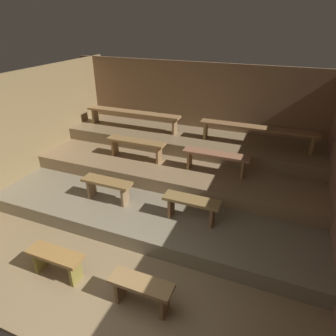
# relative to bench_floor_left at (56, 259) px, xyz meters

# --- Properties ---
(ground) EXTENTS (6.90, 6.07, 0.08)m
(ground) POSITION_rel_bench_floor_left_xyz_m (0.69, 2.09, -0.36)
(ground) COLOR olive
(wall_back) EXTENTS (6.90, 0.06, 2.47)m
(wall_back) POSITION_rel_bench_floor_left_xyz_m (0.69, 4.76, 0.92)
(wall_back) COLOR #846244
(wall_back) RESTS_ON ground
(wall_left) EXTENTS (0.06, 6.07, 2.47)m
(wall_left) POSITION_rel_bench_floor_left_xyz_m (-2.39, 2.09, 0.92)
(wall_left) COLOR olive
(wall_left) RESTS_ON ground
(platform_lower) EXTENTS (6.10, 3.89, 0.28)m
(platform_lower) POSITION_rel_bench_floor_left_xyz_m (0.69, 2.78, -0.18)
(platform_lower) COLOR #7A6F57
(platform_lower) RESTS_ON ground
(platform_middle) EXTENTS (6.10, 2.51, 0.28)m
(platform_middle) POSITION_rel_bench_floor_left_xyz_m (0.69, 3.47, 0.11)
(platform_middle) COLOR #876C4C
(platform_middle) RESTS_ON platform_lower
(platform_upper) EXTENTS (6.10, 1.35, 0.28)m
(platform_upper) POSITION_rel_bench_floor_left_xyz_m (0.69, 4.05, 0.39)
(platform_upper) COLOR #7C6648
(platform_upper) RESTS_ON platform_middle
(bench_floor_left) EXTENTS (0.85, 0.29, 0.43)m
(bench_floor_left) POSITION_rel_bench_floor_left_xyz_m (0.00, 0.00, 0.00)
(bench_floor_left) COLOR olive
(bench_floor_left) RESTS_ON ground
(bench_floor_right) EXTENTS (0.85, 0.29, 0.43)m
(bench_floor_right) POSITION_rel_bench_floor_left_xyz_m (1.37, 0.00, 0.00)
(bench_floor_right) COLOR olive
(bench_floor_right) RESTS_ON ground
(bench_lower_left) EXTENTS (0.97, 0.29, 0.43)m
(bench_lower_left) POSITION_rel_bench_floor_left_xyz_m (-0.14, 1.64, 0.29)
(bench_lower_left) COLOR olive
(bench_lower_left) RESTS_ON platform_lower
(bench_lower_right) EXTENTS (0.97, 0.29, 0.43)m
(bench_lower_right) POSITION_rel_bench_floor_left_xyz_m (1.52, 1.64, 0.29)
(bench_lower_right) COLOR olive
(bench_lower_right) RESTS_ON platform_lower
(bench_middle_left) EXTENTS (1.35, 0.29, 0.43)m
(bench_middle_left) POSITION_rel_bench_floor_left_xyz_m (-0.22, 2.98, 0.59)
(bench_middle_left) COLOR olive
(bench_middle_left) RESTS_ON platform_middle
(bench_middle_right) EXTENTS (1.35, 0.29, 0.43)m
(bench_middle_right) POSITION_rel_bench_floor_left_xyz_m (1.59, 2.98, 0.59)
(bench_middle_right) COLOR #926043
(bench_middle_right) RESTS_ON platform_middle
(bench_upper_left) EXTENTS (2.53, 0.29, 0.43)m
(bench_upper_left) POSITION_rel_bench_floor_left_xyz_m (-0.85, 4.05, 0.90)
(bench_upper_left) COLOR olive
(bench_upper_left) RESTS_ON platform_upper
(bench_upper_right) EXTENTS (2.53, 0.29, 0.43)m
(bench_upper_right) POSITION_rel_bench_floor_left_xyz_m (2.22, 4.05, 0.90)
(bench_upper_right) COLOR olive
(bench_upper_right) RESTS_ON platform_upper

